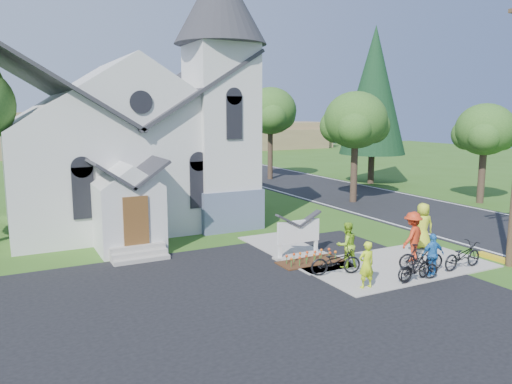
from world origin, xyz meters
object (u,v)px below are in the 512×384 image
bike_0 (336,261)px  cyclist_0 (366,265)px  bike_3 (421,257)px  cyclist_4 (423,226)px  cyclist_1 (347,245)px  cyclist_2 (433,255)px  bike_2 (418,268)px  church_sign (298,232)px  bike_4 (462,256)px  bike_1 (416,267)px  cyclist_3 (413,237)px

bike_0 → cyclist_0: bearing=-161.6°
bike_3 → cyclist_4: size_ratio=0.85×
cyclist_0 → cyclist_1: 2.19m
cyclist_2 → cyclist_0: bearing=7.3°
bike_0 → bike_2: (2.15, -1.80, -0.07)m
cyclist_2 → church_sign: bearing=-46.1°
cyclist_0 → bike_4: 4.48m
bike_4 → cyclist_2: bearing=89.3°
bike_1 → bike_3: 1.27m
church_sign → bike_0: church_sign is taller
bike_0 → bike_4: 4.83m
cyclist_1 → cyclist_2: (2.10, -2.18, -0.09)m
cyclist_4 → cyclist_2: bearing=67.7°
bike_3 → bike_4: 1.60m
cyclist_3 → cyclist_4: bearing=-165.6°
cyclist_1 → church_sign: bearing=-65.0°
bike_2 → bike_3: size_ratio=0.97×
church_sign → cyclist_1: 2.25m
cyclist_2 → cyclist_3: 1.78m
cyclist_1 → cyclist_4: (4.48, 0.64, 0.12)m
bike_1 → cyclist_4: bearing=-56.5°
cyclist_2 → bike_2: cyclist_2 is taller
bike_3 → cyclist_4: 3.18m
bike_0 → cyclist_1: bearing=-44.4°
church_sign → cyclist_3: (3.54, -2.64, -0.00)m
bike_2 → cyclist_4: cyclist_4 is taller
bike_1 → bike_4: bike_4 is taller
church_sign → bike_1: size_ratio=1.37×
cyclist_2 → bike_2: bearing=18.5°
church_sign → bike_2: (2.09, -4.40, -0.56)m
bike_2 → cyclist_1: bearing=37.9°
bike_2 → bike_0: bearing=58.5°
cyclist_2 → bike_4: 1.63m
bike_3 → bike_4: (1.50, -0.57, 0.00)m
bike_0 → cyclist_3: cyclist_3 is taller
cyclist_0 → cyclist_2: 2.87m
cyclist_0 → bike_3: size_ratio=0.95×
bike_2 → bike_4: bike_4 is taller
bike_0 → bike_4: bearing=-94.2°
bike_1 → bike_3: bike_3 is taller
bike_3 → bike_4: size_ratio=0.87×
cyclist_0 → bike_4: (4.47, -0.05, -0.29)m
bike_2 → cyclist_2: bearing=-72.7°
bike_0 → cyclist_3: bearing=-75.4°
cyclist_1 → bike_2: size_ratio=1.07×
bike_1 → bike_2: bearing=-98.4°
bike_1 → bike_3: (1.02, 0.76, 0.02)m
bike_3 → cyclist_3: bearing=-6.0°
church_sign → bike_3: (3.00, -3.64, -0.48)m
cyclist_3 → cyclist_4: (1.73, 1.18, 0.00)m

